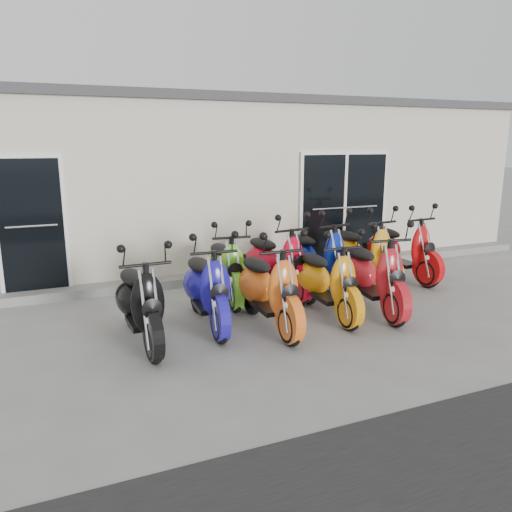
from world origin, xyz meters
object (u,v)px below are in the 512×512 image
Objects in this scene: scooter_front_red at (373,265)px; scooter_back_extra at (401,241)px; scooter_front_black at (139,291)px; scooter_back_red at (276,253)px; scooter_back_green at (225,259)px; scooter_front_blue at (206,277)px; scooter_front_orange_b at (327,271)px; scooter_front_orange_a at (268,277)px; scooter_back_yellow at (362,244)px; scooter_back_blue at (316,248)px.

scooter_back_extra is at bearing 47.58° from scooter_front_red.
scooter_back_red reaches higher than scooter_front_black.
scooter_front_blue is at bearing -115.79° from scooter_back_green.
scooter_back_green is (1.58, 1.26, -0.01)m from scooter_front_black.
scooter_front_black is 1.03× the size of scooter_front_orange_b.
scooter_back_green is (-0.11, 1.40, -0.04)m from scooter_front_orange_a.
scooter_back_yellow is at bearing 29.52° from scooter_front_orange_a.
scooter_front_black is at bearing -178.76° from scooter_front_orange_b.
scooter_front_red is at bearing -30.83° from scooter_back_green.
scooter_back_extra is (2.53, -0.01, 0.01)m from scooter_back_red.
scooter_back_yellow reaches higher than scooter_front_orange_a.
scooter_back_red is at bearing 173.74° from scooter_back_yellow.
scooter_front_blue is 0.98× the size of scooter_back_red.
scooter_front_orange_a is at bearing -127.07° from scooter_back_red.
scooter_front_black is 5.12m from scooter_back_extra.
scooter_back_extra is at bearing 16.49° from scooter_front_blue.
scooter_front_orange_a is 0.99× the size of scooter_front_red.
scooter_front_black is 2.73m from scooter_back_red.
scooter_front_blue is at bearing 178.97° from scooter_front_red.
scooter_back_blue reaches higher than scooter_back_extra.
scooter_back_extra is at bearing 5.25° from scooter_back_green.
scooter_back_green is at bearing 172.84° from scooter_back_yellow.
scooter_front_red is (0.73, -0.09, 0.05)m from scooter_front_orange_b.
scooter_back_blue is 1.00× the size of scooter_back_yellow.
scooter_front_blue is 1.78m from scooter_back_red.
scooter_front_blue is at bearing 12.94° from scooter_front_black.
scooter_back_blue is (-0.21, 1.32, 0.00)m from scooter_front_red.
scooter_front_black is at bearing -168.36° from scooter_back_blue.
scooter_front_red reaches higher than scooter_back_green.
scooter_back_blue reaches higher than scooter_front_black.
scooter_front_black is 3.41m from scooter_front_red.
scooter_front_red is 1.01× the size of scooter_back_red.
scooter_back_green is at bearing 173.18° from scooter_back_extra.
scooter_front_orange_a is 1.41m from scooter_back_green.
scooter_back_blue reaches higher than scooter_front_red.
scooter_back_red is 0.74m from scooter_back_blue.
scooter_back_yellow is at bearing 41.98° from scooter_front_orange_b.
scooter_front_red is at bearing -5.23° from scooter_front_orange_b.
scooter_front_orange_b is at bearing -179.43° from scooter_front_red.
scooter_front_orange_a is (1.69, -0.14, 0.02)m from scooter_front_black.
scooter_front_blue is 1.75m from scooter_front_orange_b.
scooter_back_extra reaches higher than scooter_front_red.
scooter_back_green is 0.94× the size of scooter_back_extra.
scooter_front_orange_a is 2.01m from scooter_back_blue.
scooter_front_blue is 1.19m from scooter_back_green.
scooter_front_black is 0.96× the size of scooter_back_yellow.
scooter_front_red is at bearing -4.14° from scooter_front_black.
scooter_front_blue reaches higher than scooter_front_orange_b.
scooter_front_red is (3.40, -0.12, 0.03)m from scooter_front_black.
scooter_back_green is at bearing 132.11° from scooter_front_orange_b.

